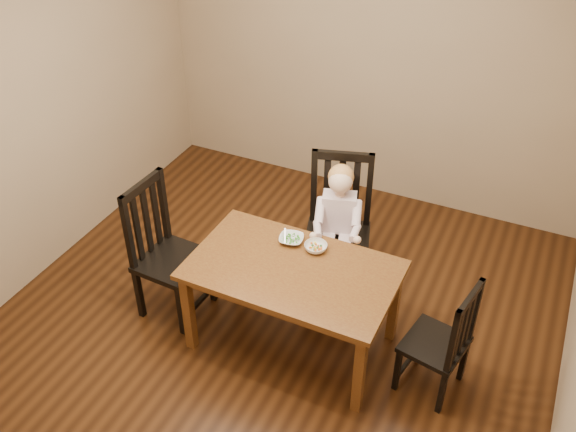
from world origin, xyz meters
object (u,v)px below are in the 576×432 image
at_px(dining_table, 293,277).
at_px(chair_left, 166,252).
at_px(toddler, 338,217).
at_px(bowl_peas, 291,239).
at_px(chair_child, 338,228).
at_px(bowl_veg, 316,247).
at_px(chair_right, 442,342).

height_order(dining_table, chair_left, chair_left).
bearing_deg(toddler, chair_left, 18.20).
relative_size(dining_table, bowl_peas, 8.25).
bearing_deg(chair_left, chair_child, 130.28).
distance_m(chair_child, bowl_veg, 0.54).
distance_m(toddler, bowl_peas, 0.47).
bearing_deg(chair_left, chair_right, 95.13).
relative_size(chair_left, chair_right, 1.21).
relative_size(bowl_peas, bowl_veg, 1.07).
bearing_deg(dining_table, chair_left, -177.45).
relative_size(chair_right, bowl_peas, 5.31).
distance_m(dining_table, chair_child, 0.75).
xyz_separation_m(chair_right, bowl_veg, (-0.97, 0.21, 0.29)).
xyz_separation_m(toddler, bowl_veg, (0.01, -0.45, 0.04)).
bearing_deg(bowl_peas, chair_left, -161.04).
distance_m(chair_left, bowl_peas, 0.94).
xyz_separation_m(chair_left, toddler, (1.06, 0.73, 0.16)).
xyz_separation_m(bowl_peas, bowl_veg, (0.19, -0.02, 0.00)).
bearing_deg(chair_right, bowl_peas, 90.16).
bearing_deg(chair_child, chair_right, 127.68).
relative_size(dining_table, toddler, 2.47).
relative_size(chair_left, toddler, 1.92).
height_order(chair_left, chair_right, chair_left).
relative_size(dining_table, chair_right, 1.55).
xyz_separation_m(dining_table, bowl_peas, (-0.13, 0.25, 0.10)).
height_order(chair_right, bowl_veg, chair_right).
bearing_deg(bowl_veg, dining_table, -105.40).
bearing_deg(dining_table, chair_right, 1.44).
bearing_deg(dining_table, chair_child, 86.59).
bearing_deg(chair_right, dining_table, 102.69).
xyz_separation_m(dining_table, chair_right, (1.04, 0.03, -0.18)).
xyz_separation_m(chair_child, chair_right, (1.00, -0.72, -0.11)).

